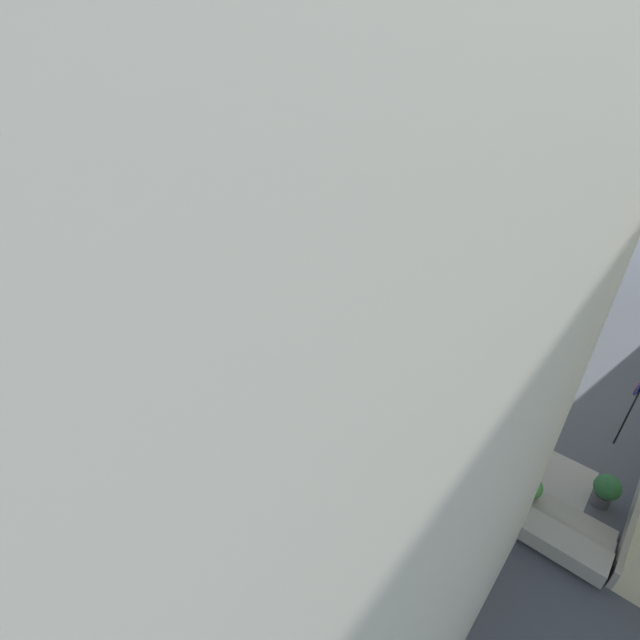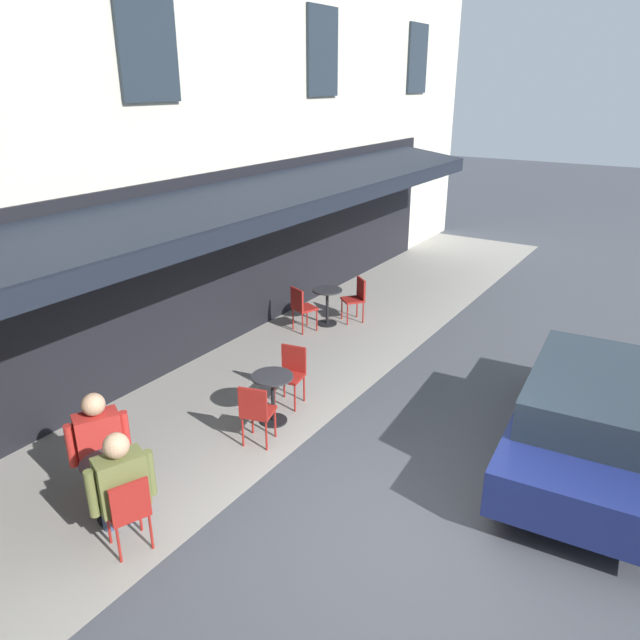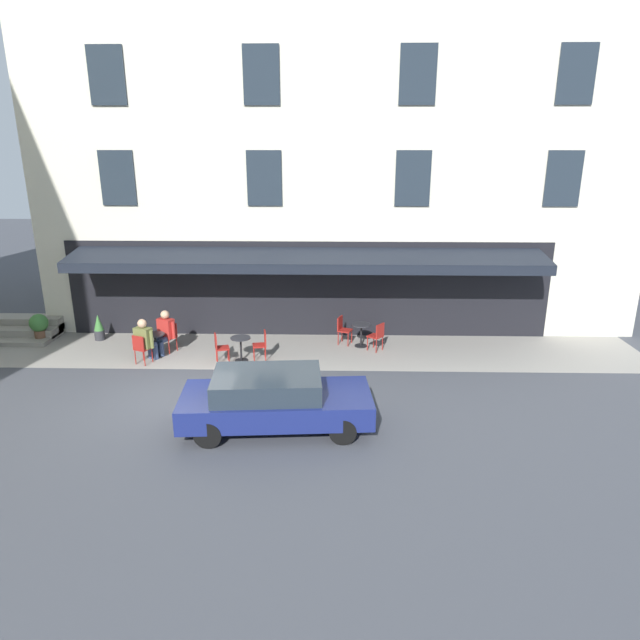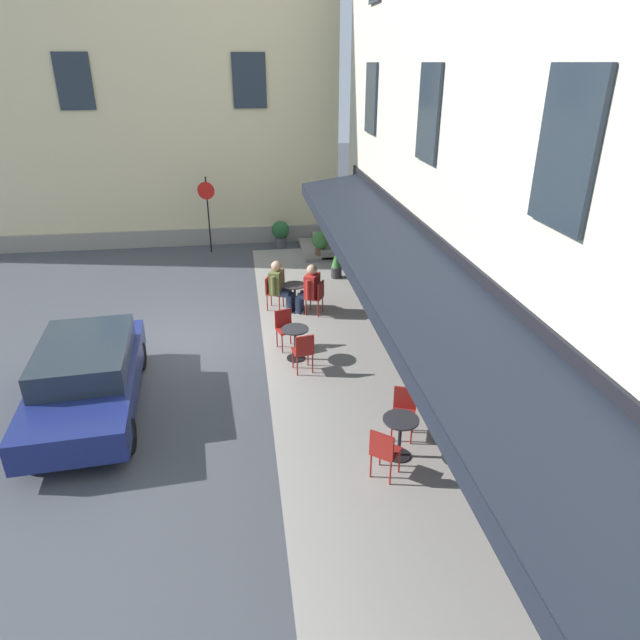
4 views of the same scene
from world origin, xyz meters
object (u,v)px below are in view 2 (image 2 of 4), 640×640
cafe_chair_red_by_window (301,305)px  cafe_table_streetside (110,482)px  cafe_chair_red_near_door (99,449)px  cafe_chair_red_kerbside (129,508)px  cafe_table_near_entrance (273,392)px  cafe_chair_red_corner_left (291,370)px  seated_patron_in_red (101,446)px  cafe_chair_red_under_awning (256,410)px  cafe_table_mid_terrace (327,302)px  seated_companion_in_olive (120,484)px  cafe_chair_red_facing_street (356,296)px  parked_car_navy (597,414)px

cafe_chair_red_by_window → cafe_table_streetside: size_ratio=1.21×
cafe_chair_red_near_door → cafe_chair_red_kerbside: bearing=64.8°
cafe_table_near_entrance → cafe_table_streetside: (2.65, -0.26, 0.00)m
cafe_chair_red_corner_left → seated_patron_in_red: 3.13m
cafe_chair_red_under_awning → cafe_table_mid_terrace: (-4.26, -1.54, -0.06)m
seated_companion_in_olive → cafe_chair_red_kerbside: bearing=67.9°
cafe_table_near_entrance → cafe_chair_red_corner_left: cafe_chair_red_corner_left is taller
cafe_chair_red_under_awning → cafe_chair_red_kerbside: 2.29m
cafe_chair_red_corner_left → seated_patron_in_red: size_ratio=0.67×
cafe_chair_red_corner_left → cafe_chair_red_facing_street: 3.62m
cafe_table_near_entrance → parked_car_navy: size_ratio=0.17×
cafe_chair_red_kerbside → parked_car_navy: size_ratio=0.21×
cafe_chair_red_kerbside → cafe_chair_red_by_window: bearing=-162.1°
cafe_table_mid_terrace → seated_patron_in_red: (6.11, 0.74, 0.23)m
cafe_chair_red_facing_street → seated_companion_in_olive: (6.95, 1.09, 0.17)m
cafe_chair_red_under_awning → seated_patron_in_red: seated_patron_in_red is taller
cafe_table_mid_terrace → cafe_chair_red_facing_street: cafe_chair_red_facing_street is taller
cafe_chair_red_under_awning → cafe_chair_red_corner_left: (-1.23, -0.29, 0.00)m
cafe_table_near_entrance → cafe_table_streetside: size_ratio=1.00×
cafe_chair_red_kerbside → seated_patron_in_red: 1.06m
cafe_chair_red_kerbside → cafe_table_mid_terrace: bearing=-165.5°
cafe_table_near_entrance → cafe_chair_red_near_door: cafe_chair_red_near_door is taller
cafe_chair_red_corner_left → cafe_table_streetside: bearing=-2.6°
cafe_chair_red_corner_left → seated_companion_in_olive: seated_companion_in_olive is taller
cafe_chair_red_corner_left → cafe_chair_red_by_window: size_ratio=1.00×
cafe_table_mid_terrace → seated_patron_in_red: bearing=6.9°
cafe_table_streetside → cafe_chair_red_corner_left: bearing=177.4°
cafe_table_mid_terrace → cafe_chair_red_kerbside: cafe_chair_red_kerbside is taller
cafe_chair_red_by_window → cafe_chair_red_kerbside: same height
cafe_table_mid_terrace → cafe_chair_red_facing_street: bearing=140.6°
cafe_table_mid_terrace → cafe_chair_red_near_door: cafe_chair_red_near_door is taller
cafe_chair_red_by_window → seated_companion_in_olive: 6.12m
cafe_chair_red_corner_left → cafe_chair_red_near_door: bearing=-13.4°
parked_car_navy → cafe_chair_red_under_awning: bearing=-62.6°
seated_companion_in_olive → cafe_table_streetside: bearing=-112.1°
cafe_table_near_entrance → cafe_table_streetside: bearing=-5.6°
seated_patron_in_red → cafe_chair_red_under_awning: bearing=156.5°
cafe_chair_red_corner_left → parked_car_navy: bearing=100.7°
cafe_chair_red_by_window → cafe_chair_red_kerbside: bearing=17.9°
cafe_chair_red_near_door → seated_companion_in_olive: (0.45, 0.94, 0.17)m
seated_companion_in_olive → parked_car_navy: 5.78m
cafe_table_streetside → cafe_chair_red_facing_street: bearing=-174.1°
seated_companion_in_olive → cafe_table_mid_terrace: bearing=-167.0°
cafe_chair_red_facing_street → seated_patron_in_red: seated_patron_in_red is taller
cafe_table_mid_terrace → cafe_chair_red_by_window: 0.63m
cafe_chair_red_corner_left → cafe_chair_red_by_window: 2.86m
cafe_table_streetside → cafe_chair_red_under_awning: bearing=167.9°
cafe_table_mid_terrace → cafe_chair_red_near_door: 6.03m
cafe_chair_red_by_window → cafe_table_streetside: 5.87m
cafe_table_near_entrance → cafe_chair_red_kerbside: size_ratio=0.82×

